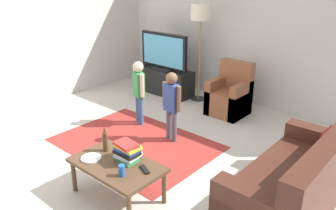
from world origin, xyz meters
name	(u,v)px	position (x,y,z in m)	size (l,w,h in m)	color
ground	(137,165)	(0.00, 0.00, 0.00)	(7.80, 7.80, 0.00)	beige
wall_back	(258,30)	(0.00, 3.00, 1.35)	(6.00, 0.12, 2.70)	silver
wall_left	(9,33)	(-3.00, 0.00, 1.35)	(0.12, 6.00, 2.70)	silver
area_rug	(135,143)	(-0.44, 0.39, 0.00)	(2.20, 1.60, 0.01)	#9E2D28
tv_stand	(165,81)	(-1.58, 2.30, 0.24)	(1.20, 0.44, 0.50)	black
tv	(164,52)	(-1.58, 2.28, 0.85)	(1.10, 0.28, 0.71)	black
couch	(299,185)	(1.86, 0.49, 0.29)	(0.80, 1.80, 0.86)	#472319
armchair	(230,97)	(-0.03, 2.26, 0.30)	(0.60, 0.60, 0.90)	brown
floor_lamp	(201,17)	(-0.85, 2.45, 1.54)	(0.36, 0.36, 1.78)	#262626
child_near_tv	(139,87)	(-0.90, 0.93, 0.62)	(0.32, 0.20, 1.03)	#33598C
child_center	(172,101)	(-0.13, 0.82, 0.62)	(0.34, 0.17, 1.03)	#4C4C59
coffee_table	(117,167)	(0.31, -0.58, 0.37)	(1.00, 0.60, 0.42)	#513823
book_stack	(127,151)	(0.35, -0.46, 0.53)	(0.28, 0.25, 0.22)	#388C4C
bottle	(105,141)	(0.01, -0.48, 0.54)	(0.06, 0.06, 0.28)	#4C3319
tv_remote	(145,169)	(0.63, -0.48, 0.43)	(0.17, 0.05, 0.02)	black
soda_can	(122,170)	(0.53, -0.70, 0.48)	(0.07, 0.07, 0.12)	#2659B2
plate	(91,158)	(0.03, -0.70, 0.43)	(0.22, 0.22, 0.02)	white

